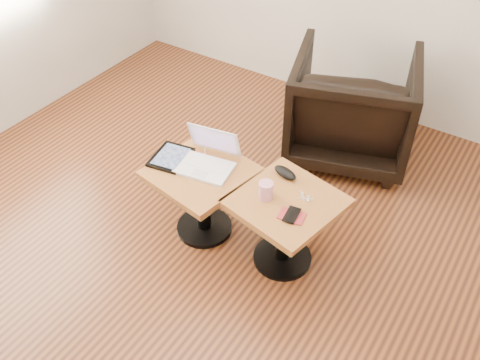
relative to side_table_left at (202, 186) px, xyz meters
The scene contains 11 objects.
room_shell 1.19m from the side_table_left, 49.55° to the right, with size 4.52×4.52×2.71m.
side_table_left is the anchor object (origin of this frame).
side_table_right 0.51m from the side_table_left, ahead, with size 0.59×0.59×0.46m.
laptop 0.17m from the side_table_left, 85.97° to the left, with size 0.34×0.32×0.20m.
tablet 0.24m from the side_table_left, behind, with size 0.23×0.27×0.02m.
charging_adapter 0.29m from the side_table_left, 120.58° to the left, with size 0.04×0.04×0.03m, color white.
glasses_case 0.48m from the side_table_left, 27.12° to the left, with size 0.15×0.06×0.05m, color black.
striped_cup 0.44m from the side_table_left, ahead, with size 0.08×0.08×0.10m, color #D53B6F.
earbuds_tangle 0.60m from the side_table_left, 10.83° to the left, with size 0.08×0.05×0.02m.
phone_on_sleeve 0.60m from the side_table_left, ahead, with size 0.14×0.12×0.02m.
armchair 1.23m from the side_table_left, 71.68° to the left, with size 0.78×0.81×0.73m, color black.
Camera 1 is at (0.99, -1.28, 2.32)m, focal length 40.00 mm.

